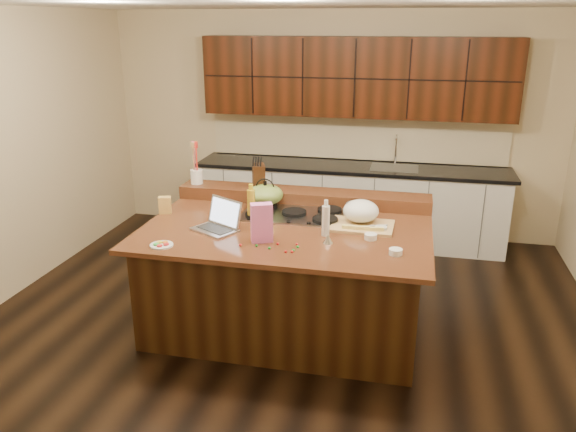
# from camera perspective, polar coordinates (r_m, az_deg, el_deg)

# --- Properties ---
(room) EXTENTS (5.52, 5.02, 2.72)m
(room) POSITION_cam_1_polar(r_m,az_deg,el_deg) (4.60, -0.14, 3.93)
(room) COLOR black
(room) RESTS_ON ground
(island) EXTENTS (2.40, 1.60, 0.92)m
(island) POSITION_cam_1_polar(r_m,az_deg,el_deg) (4.90, -0.13, -6.12)
(island) COLOR black
(island) RESTS_ON ground
(back_ledge) EXTENTS (2.40, 0.30, 0.12)m
(back_ledge) POSITION_cam_1_polar(r_m,az_deg,el_deg) (5.36, 1.52, 2.02)
(back_ledge) COLOR black
(back_ledge) RESTS_ON island
(cooktop) EXTENTS (0.92, 0.52, 0.05)m
(cooktop) POSITION_cam_1_polar(r_m,az_deg,el_deg) (5.00, 0.63, 0.22)
(cooktop) COLOR gray
(cooktop) RESTS_ON island
(back_counter) EXTENTS (3.70, 0.66, 2.40)m
(back_counter) POSITION_cam_1_polar(r_m,az_deg,el_deg) (6.77, 6.56, 5.58)
(back_counter) COLOR silver
(back_counter) RESTS_ON ground
(kettle) EXTENTS (0.23, 0.23, 0.18)m
(kettle) POSITION_cam_1_polar(r_m,az_deg,el_deg) (5.15, -2.33, 2.18)
(kettle) COLOR black
(kettle) RESTS_ON cooktop
(green_bowl) EXTENTS (0.42, 0.42, 0.18)m
(green_bowl) POSITION_cam_1_polar(r_m,az_deg,el_deg) (5.15, -2.33, 2.19)
(green_bowl) COLOR olive
(green_bowl) RESTS_ON cooktop
(laptop) EXTENTS (0.45, 0.42, 0.25)m
(laptop) POSITION_cam_1_polar(r_m,az_deg,el_deg) (4.69, -6.99, -0.56)
(laptop) COLOR #B7B7BC
(laptop) RESTS_ON island
(oil_bottle) EXTENTS (0.08, 0.08, 0.27)m
(oil_bottle) POSITION_cam_1_polar(r_m,az_deg,el_deg) (4.87, -3.76, 1.14)
(oil_bottle) COLOR gold
(oil_bottle) RESTS_ON island
(vinegar_bottle) EXTENTS (0.07, 0.07, 0.25)m
(vinegar_bottle) POSITION_cam_1_polar(r_m,az_deg,el_deg) (4.51, 3.85, -0.49)
(vinegar_bottle) COLOR silver
(vinegar_bottle) RESTS_ON island
(wooden_tray) EXTENTS (0.54, 0.43, 0.21)m
(wooden_tray) POSITION_cam_1_polar(r_m,az_deg,el_deg) (4.78, 7.44, 0.17)
(wooden_tray) COLOR tan
(wooden_tray) RESTS_ON island
(ramekin_a) EXTENTS (0.11, 0.11, 0.04)m
(ramekin_a) POSITION_cam_1_polar(r_m,az_deg,el_deg) (4.24, 10.88, -3.59)
(ramekin_a) COLOR white
(ramekin_a) RESTS_ON island
(ramekin_b) EXTENTS (0.13, 0.13, 0.04)m
(ramekin_b) POSITION_cam_1_polar(r_m,az_deg,el_deg) (4.50, 8.40, -2.08)
(ramekin_b) COLOR white
(ramekin_b) RESTS_ON island
(ramekin_c) EXTENTS (0.10, 0.10, 0.04)m
(ramekin_c) POSITION_cam_1_polar(r_m,az_deg,el_deg) (4.67, 9.42, -1.32)
(ramekin_c) COLOR white
(ramekin_c) RESTS_ON island
(strainer_bowl) EXTENTS (0.27, 0.27, 0.09)m
(strainer_bowl) POSITION_cam_1_polar(r_m,az_deg,el_deg) (5.03, 7.12, 0.55)
(strainer_bowl) COLOR #996B3F
(strainer_bowl) RESTS_ON island
(kitchen_timer) EXTENTS (0.09, 0.09, 0.07)m
(kitchen_timer) POSITION_cam_1_polar(r_m,az_deg,el_deg) (4.39, 4.10, -2.32)
(kitchen_timer) COLOR silver
(kitchen_timer) RESTS_ON island
(pink_bag) EXTENTS (0.19, 0.15, 0.31)m
(pink_bag) POSITION_cam_1_polar(r_m,az_deg,el_deg) (4.37, -2.69, -0.69)
(pink_bag) COLOR pink
(pink_bag) RESTS_ON island
(candy_plate) EXTENTS (0.23, 0.23, 0.01)m
(candy_plate) POSITION_cam_1_polar(r_m,az_deg,el_deg) (4.44, -12.73, -2.90)
(candy_plate) COLOR white
(candy_plate) RESTS_ON island
(package_box) EXTENTS (0.13, 0.11, 0.15)m
(package_box) POSITION_cam_1_polar(r_m,az_deg,el_deg) (5.17, -12.39, 1.10)
(package_box) COLOR gold
(package_box) RESTS_ON island
(utensil_crock) EXTENTS (0.15, 0.15, 0.14)m
(utensil_crock) POSITION_cam_1_polar(r_m,az_deg,el_deg) (5.62, -9.26, 3.97)
(utensil_crock) COLOR white
(utensil_crock) RESTS_ON back_ledge
(knife_block) EXTENTS (0.17, 0.21, 0.23)m
(knife_block) POSITION_cam_1_polar(r_m,az_deg,el_deg) (5.41, -3.00, 4.07)
(knife_block) COLOR black
(knife_block) RESTS_ON back_ledge
(gumdrop_0) EXTENTS (0.02, 0.02, 0.02)m
(gumdrop_0) POSITION_cam_1_polar(r_m,az_deg,el_deg) (4.34, -4.86, -2.95)
(gumdrop_0) COLOR red
(gumdrop_0) RESTS_ON island
(gumdrop_1) EXTENTS (0.02, 0.02, 0.02)m
(gumdrop_1) POSITION_cam_1_polar(r_m,az_deg,el_deg) (4.32, -3.21, -3.02)
(gumdrop_1) COLOR #198C26
(gumdrop_1) RESTS_ON island
(gumdrop_2) EXTENTS (0.02, 0.02, 0.02)m
(gumdrop_2) POSITION_cam_1_polar(r_m,az_deg,el_deg) (4.20, -0.23, -3.64)
(gumdrop_2) COLOR red
(gumdrop_2) RESTS_ON island
(gumdrop_3) EXTENTS (0.02, 0.02, 0.02)m
(gumdrop_3) POSITION_cam_1_polar(r_m,az_deg,el_deg) (4.27, -1.92, -3.28)
(gumdrop_3) COLOR #198C26
(gumdrop_3) RESTS_ON island
(gumdrop_4) EXTENTS (0.02, 0.02, 0.02)m
(gumdrop_4) POSITION_cam_1_polar(r_m,az_deg,el_deg) (4.35, -1.05, -2.83)
(gumdrop_4) COLOR red
(gumdrop_4) RESTS_ON island
(gumdrop_5) EXTENTS (0.02, 0.02, 0.02)m
(gumdrop_5) POSITION_cam_1_polar(r_m,az_deg,el_deg) (4.29, 0.99, -3.14)
(gumdrop_5) COLOR #198C26
(gumdrop_5) RESTS_ON island
(gumdrop_6) EXTENTS (0.02, 0.02, 0.02)m
(gumdrop_6) POSITION_cam_1_polar(r_m,az_deg,el_deg) (4.34, 0.91, -2.89)
(gumdrop_6) COLOR red
(gumdrop_6) RESTS_ON island
(gumdrop_7) EXTENTS (0.02, 0.02, 0.02)m
(gumdrop_7) POSITION_cam_1_polar(r_m,az_deg,el_deg) (4.23, 0.54, -3.49)
(gumdrop_7) COLOR #198C26
(gumdrop_7) RESTS_ON island
(gumdrop_8) EXTENTS (0.02, 0.02, 0.02)m
(gumdrop_8) POSITION_cam_1_polar(r_m,az_deg,el_deg) (4.20, 0.41, -3.64)
(gumdrop_8) COLOR red
(gumdrop_8) RESTS_ON island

